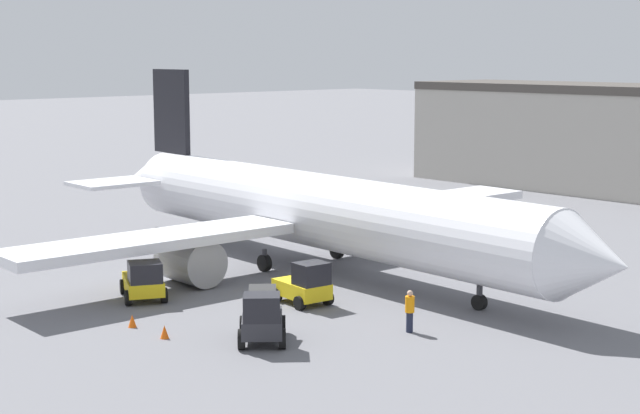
# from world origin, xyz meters

# --- Properties ---
(ground_plane) EXTENTS (400.00, 400.00, 0.00)m
(ground_plane) POSITION_xyz_m (0.00, 0.00, 0.00)
(ground_plane) COLOR slate
(airplane) EXTENTS (38.52, 34.04, 10.51)m
(airplane) POSITION_xyz_m (-0.91, 0.03, 3.09)
(airplane) COLOR white
(airplane) RESTS_ON ground_plane
(ground_crew_worker) EXTENTS (0.39, 0.39, 1.78)m
(ground_crew_worker) POSITION_xyz_m (11.43, -5.41, 0.95)
(ground_crew_worker) COLOR #1E2338
(ground_crew_worker) RESTS_ON ground_plane
(baggage_tug) EXTENTS (2.86, 2.13, 2.06)m
(baggage_tug) POSITION_xyz_m (5.04, -5.56, 0.93)
(baggage_tug) COLOR yellow
(baggage_tug) RESTS_ON ground_plane
(belt_loader_truck) EXTENTS (3.35, 3.24, 2.14)m
(belt_loader_truck) POSITION_xyz_m (8.52, -10.93, 1.03)
(belt_loader_truck) COLOR #2D2D33
(belt_loader_truck) RESTS_ON ground_plane
(pushback_tug) EXTENTS (3.69, 3.05, 1.94)m
(pushback_tug) POSITION_xyz_m (-0.72, -10.59, 0.91)
(pushback_tug) COLOR yellow
(pushback_tug) RESTS_ON ground_plane
(safety_cone_near) EXTENTS (0.36, 0.36, 0.55)m
(safety_cone_near) POSITION_xyz_m (2.98, -13.52, 0.28)
(safety_cone_near) COLOR #EF590F
(safety_cone_near) RESTS_ON ground_plane
(safety_cone_far) EXTENTS (0.36, 0.36, 0.55)m
(safety_cone_far) POSITION_xyz_m (5.30, -13.44, 0.28)
(safety_cone_far) COLOR #EF590F
(safety_cone_far) RESTS_ON ground_plane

